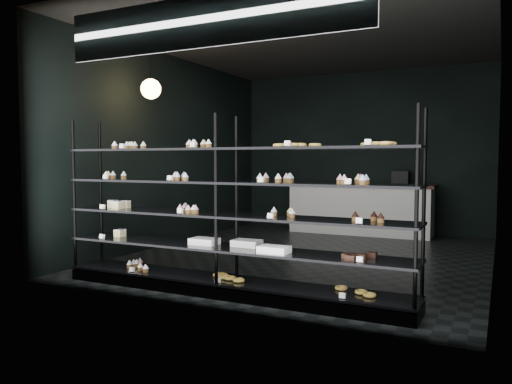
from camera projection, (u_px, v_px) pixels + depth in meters
room at (310, 149)px, 7.41m from camera, size 5.01×6.01×3.20m
display_shelf at (225, 236)px, 5.31m from camera, size 4.00×0.50×1.91m
signage at (204, 21)px, 4.72m from camera, size 3.30×0.05×0.50m
pendant_lamp at (151, 89)px, 7.12m from camera, size 0.28×0.28×0.87m
service_counter at (360, 208)px, 9.67m from camera, size 2.80×0.65×1.23m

